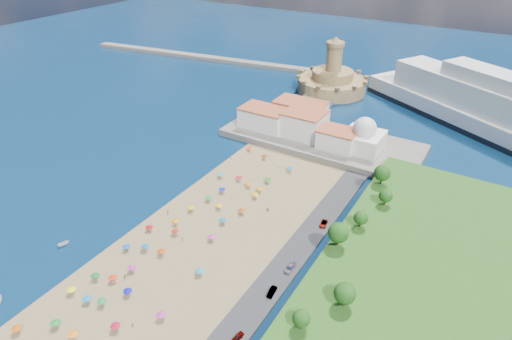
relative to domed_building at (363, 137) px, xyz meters
The scene contains 12 objects.
ground 77.60m from the domed_building, 112.91° to the right, with size 700.00×700.00×0.00m, color #071938.
terrace 21.44m from the domed_building, behind, with size 90.00×36.00×3.00m, color #59544C.
jetty 56.51m from the domed_building, 138.62° to the left, with size 18.00×70.00×2.40m, color #59544C.
breakwater 162.43m from the domed_building, 149.64° to the left, with size 200.00×7.00×2.60m, color #59544C.
waterfront_buildings 33.17m from the domed_building, behind, with size 57.00×29.00×11.00m.
domed_building is the anchor object (origin of this frame).
fortress 79.11m from the domed_building, 122.08° to the left, with size 40.00×40.00×32.40m.
beach_parasols 89.31m from the domed_building, 110.52° to the right, with size 31.91×114.84×2.20m.
beachgoers 73.86m from the domed_building, 115.35° to the right, with size 33.50×89.75×1.88m.
moored_boats 134.66m from the domed_building, 115.55° to the right, with size 8.26×28.17×1.61m.
parked_cars 80.35m from the domed_building, 85.70° to the right, with size 2.69×57.19×1.45m.
hillside_trees 75.93m from the domed_building, 75.85° to the right, with size 17.20×105.08×7.94m.
Camera 1 is at (75.80, -93.36, 90.73)m, focal length 30.00 mm.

